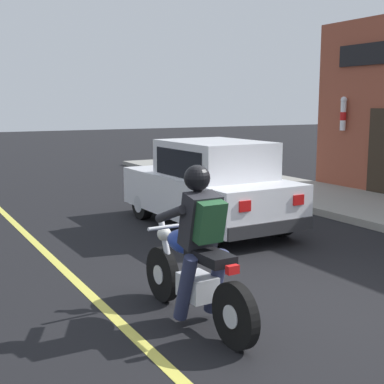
{
  "coord_description": "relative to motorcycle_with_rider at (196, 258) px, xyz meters",
  "views": [
    {
      "loc": [
        -3.68,
        -4.13,
        2.21
      ],
      "look_at": [
        0.03,
        2.47,
        0.95
      ],
      "focal_mm": 50.0,
      "sensor_mm": 36.0,
      "label": 1
    }
  ],
  "objects": [
    {
      "name": "car_hatchback",
      "position": [
        2.3,
        3.56,
        0.09
      ],
      "size": [
        1.7,
        3.81,
        1.57
      ],
      "color": "black",
      "rests_on": "ground"
    },
    {
      "name": "motorcycle_with_rider",
      "position": [
        0.0,
        0.0,
        0.0
      ],
      "size": [
        0.56,
        2.02,
        1.62
      ],
      "color": "black",
      "rests_on": "ground"
    },
    {
      "name": "lane_stripe",
      "position": [
        -0.69,
        2.65,
        -0.67
      ],
      "size": [
        0.12,
        19.8,
        0.01
      ],
      "primitive_type": "cube",
      "color": "#D1C64C",
      "rests_on": "ground"
    },
    {
      "name": "ground_plane",
      "position": [
        1.11,
        -0.35,
        -0.68
      ],
      "size": [
        80.0,
        80.0,
        0.0
      ],
      "primitive_type": "plane",
      "color": "black"
    }
  ]
}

